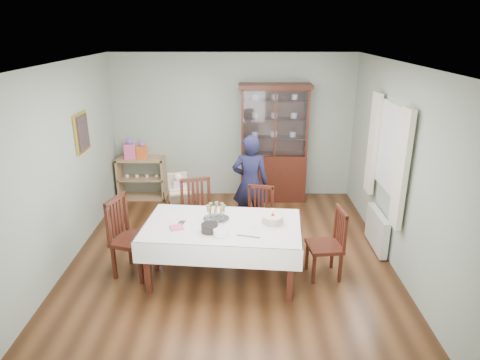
{
  "coord_description": "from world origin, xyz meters",
  "views": [
    {
      "loc": [
        0.16,
        -5.39,
        3.15
      ],
      "look_at": [
        0.13,
        0.2,
        1.12
      ],
      "focal_mm": 32.0,
      "sensor_mm": 36.0,
      "label": 1
    }
  ],
  "objects_px": {
    "champagne_tray": "(216,215)",
    "woman": "(250,183)",
    "dining_table": "(223,250)",
    "gift_bag_orange": "(142,151)",
    "chair_far_right": "(259,229)",
    "sideboard": "(142,178)",
    "chair_end_right": "(325,257)",
    "china_cabinet": "(274,142)",
    "chair_far_left": "(199,229)",
    "high_chair": "(180,207)",
    "gift_bag_pink": "(130,150)",
    "chair_end_left": "(133,252)",
    "birthday_cake": "(273,220)"
  },
  "relations": [
    {
      "from": "china_cabinet",
      "to": "woman",
      "type": "relative_size",
      "value": 1.38
    },
    {
      "from": "china_cabinet",
      "to": "chair_far_left",
      "type": "distance_m",
      "value": 2.44
    },
    {
      "from": "gift_bag_pink",
      "to": "high_chair",
      "type": "bearing_deg",
      "value": -49.91
    },
    {
      "from": "dining_table",
      "to": "gift_bag_pink",
      "type": "distance_m",
      "value": 3.34
    },
    {
      "from": "chair_far_right",
      "to": "gift_bag_orange",
      "type": "height_order",
      "value": "gift_bag_orange"
    },
    {
      "from": "sideboard",
      "to": "gift_bag_pink",
      "type": "xyz_separation_m",
      "value": [
        -0.18,
        -0.02,
        0.57
      ]
    },
    {
      "from": "birthday_cake",
      "to": "gift_bag_orange",
      "type": "bearing_deg",
      "value": 129.76
    },
    {
      "from": "chair_far_right",
      "to": "champagne_tray",
      "type": "xyz_separation_m",
      "value": [
        -0.59,
        -0.71,
        0.56
      ]
    },
    {
      "from": "gift_bag_pink",
      "to": "chair_end_left",
      "type": "bearing_deg",
      "value": -76.24
    },
    {
      "from": "high_chair",
      "to": "birthday_cake",
      "type": "xyz_separation_m",
      "value": [
        1.41,
        -1.43,
        0.45
      ]
    },
    {
      "from": "chair_far_left",
      "to": "chair_end_right",
      "type": "bearing_deg",
      "value": -38.61
    },
    {
      "from": "dining_table",
      "to": "birthday_cake",
      "type": "relative_size",
      "value": 6.81
    },
    {
      "from": "chair_far_left",
      "to": "dining_table",
      "type": "bearing_deg",
      "value": -78.36
    },
    {
      "from": "china_cabinet",
      "to": "champagne_tray",
      "type": "bearing_deg",
      "value": -109.68
    },
    {
      "from": "chair_far_left",
      "to": "birthday_cake",
      "type": "relative_size",
      "value": 3.37
    },
    {
      "from": "chair_far_left",
      "to": "gift_bag_pink",
      "type": "relative_size",
      "value": 2.71
    },
    {
      "from": "chair_far_right",
      "to": "chair_end_right",
      "type": "height_order",
      "value": "chair_end_right"
    },
    {
      "from": "china_cabinet",
      "to": "chair_end_right",
      "type": "xyz_separation_m",
      "value": [
        0.51,
        -2.7,
        -0.84
      ]
    },
    {
      "from": "champagne_tray",
      "to": "woman",
      "type": "bearing_deg",
      "value": 70.07
    },
    {
      "from": "sideboard",
      "to": "chair_end_right",
      "type": "relative_size",
      "value": 0.95
    },
    {
      "from": "china_cabinet",
      "to": "high_chair",
      "type": "distance_m",
      "value": 2.18
    },
    {
      "from": "chair_far_left",
      "to": "chair_end_left",
      "type": "xyz_separation_m",
      "value": [
        -0.8,
        -0.71,
        0.01
      ]
    },
    {
      "from": "champagne_tray",
      "to": "birthday_cake",
      "type": "xyz_separation_m",
      "value": [
        0.73,
        -0.12,
        -0.01
      ]
    },
    {
      "from": "dining_table",
      "to": "chair_end_left",
      "type": "bearing_deg",
      "value": 176.6
    },
    {
      "from": "high_chair",
      "to": "chair_far_right",
      "type": "bearing_deg",
      "value": -40.21
    },
    {
      "from": "dining_table",
      "to": "champagne_tray",
      "type": "distance_m",
      "value": 0.47
    },
    {
      "from": "chair_far_right",
      "to": "woman",
      "type": "relative_size",
      "value": 0.57
    },
    {
      "from": "gift_bag_pink",
      "to": "gift_bag_orange",
      "type": "distance_m",
      "value": 0.23
    },
    {
      "from": "chair_end_right",
      "to": "woman",
      "type": "bearing_deg",
      "value": -152.03
    },
    {
      "from": "sideboard",
      "to": "chair_far_right",
      "type": "distance_m",
      "value": 2.88
    },
    {
      "from": "chair_end_left",
      "to": "birthday_cake",
      "type": "xyz_separation_m",
      "value": [
        1.83,
        -0.05,
        0.5
      ]
    },
    {
      "from": "gift_bag_pink",
      "to": "china_cabinet",
      "type": "bearing_deg",
      "value": -0.03
    },
    {
      "from": "woman",
      "to": "gift_bag_orange",
      "type": "xyz_separation_m",
      "value": [
        -1.99,
        1.29,
        0.16
      ]
    },
    {
      "from": "chair_far_right",
      "to": "gift_bag_orange",
      "type": "bearing_deg",
      "value": 150.17
    },
    {
      "from": "chair_end_left",
      "to": "woman",
      "type": "height_order",
      "value": "woman"
    },
    {
      "from": "china_cabinet",
      "to": "chair_far_right",
      "type": "height_order",
      "value": "china_cabinet"
    },
    {
      "from": "gift_bag_orange",
      "to": "woman",
      "type": "bearing_deg",
      "value": -32.96
    },
    {
      "from": "woman",
      "to": "chair_end_left",
      "type": "bearing_deg",
      "value": 43.37
    },
    {
      "from": "champagne_tray",
      "to": "birthday_cake",
      "type": "relative_size",
      "value": 1.11
    },
    {
      "from": "dining_table",
      "to": "gift_bag_pink",
      "type": "bearing_deg",
      "value": 124.03
    },
    {
      "from": "chair_far_right",
      "to": "woman",
      "type": "height_order",
      "value": "woman"
    },
    {
      "from": "china_cabinet",
      "to": "chair_end_left",
      "type": "xyz_separation_m",
      "value": [
        -2.03,
        -2.65,
        -0.8
      ]
    },
    {
      "from": "chair_far_right",
      "to": "dining_table",
      "type": "bearing_deg",
      "value": -108.68
    },
    {
      "from": "dining_table",
      "to": "gift_bag_orange",
      "type": "relative_size",
      "value": 6.29
    },
    {
      "from": "chair_end_right",
      "to": "champagne_tray",
      "type": "bearing_deg",
      "value": -101.05
    },
    {
      "from": "dining_table",
      "to": "chair_far_left",
      "type": "xyz_separation_m",
      "value": [
        -0.39,
        0.78,
        -0.08
      ]
    },
    {
      "from": "chair_end_left",
      "to": "woman",
      "type": "relative_size",
      "value": 0.68
    },
    {
      "from": "dining_table",
      "to": "birthday_cake",
      "type": "bearing_deg",
      "value": 1.5
    },
    {
      "from": "dining_table",
      "to": "chair_end_right",
      "type": "bearing_deg",
      "value": 0.84
    },
    {
      "from": "chair_far_left",
      "to": "gift_bag_orange",
      "type": "distance_m",
      "value": 2.39
    }
  ]
}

